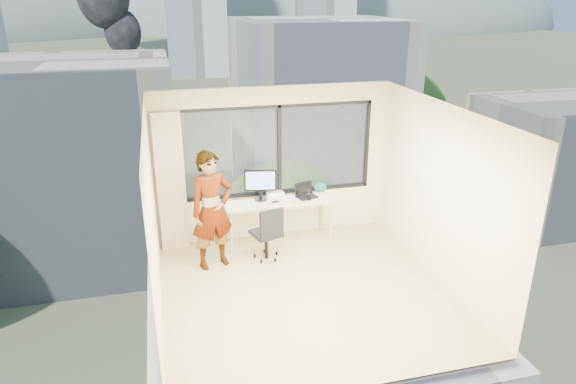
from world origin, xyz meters
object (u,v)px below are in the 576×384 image
object	(u,v)px
chair	(266,232)
game_console	(275,194)
desk	(278,221)
person	(212,210)
laptop	(307,191)
handbag	(320,187)
monitor	(260,185)

from	to	relation	value
chair	game_console	distance (m)	0.91
desk	chair	bearing A→B (deg)	-121.05
person	laptop	world-z (taller)	person
desk	handbag	bearing A→B (deg)	14.95
desk	game_console	size ratio (longest dim) A/B	6.19
person	game_console	world-z (taller)	person
desk	laptop	xyz separation A→B (m)	(0.50, 0.03, 0.48)
chair	game_console	world-z (taller)	chair
desk	chair	size ratio (longest dim) A/B	1.93
person	laptop	xyz separation A→B (m)	(1.66, 0.59, -0.07)
person	laptop	distance (m)	1.77
person	monitor	bearing A→B (deg)	19.40
game_console	handbag	size ratio (longest dim) A/B	1.25
desk	person	distance (m)	1.40
desk	chair	xyz separation A→B (m)	(-0.33, -0.55, 0.09)
monitor	laptop	bearing A→B (deg)	6.06
monitor	desk	bearing A→B (deg)	-9.37
monitor	laptop	distance (m)	0.80
laptop	handbag	xyz separation A→B (m)	(0.30, 0.19, -0.02)
monitor	laptop	size ratio (longest dim) A/B	1.51
chair	person	distance (m)	0.95
game_console	laptop	world-z (taller)	laptop
chair	laptop	size ratio (longest dim) A/B	2.63
handbag	monitor	bearing A→B (deg)	178.17
game_console	handbag	xyz separation A→B (m)	(0.81, -0.02, 0.05)
chair	monitor	distance (m)	0.86
desk	monitor	size ratio (longest dim) A/B	3.35
desk	handbag	size ratio (longest dim) A/B	7.73
game_console	laptop	distance (m)	0.56
monitor	chair	bearing A→B (deg)	-82.48
person	handbag	size ratio (longest dim) A/B	7.95
monitor	handbag	world-z (taller)	monitor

